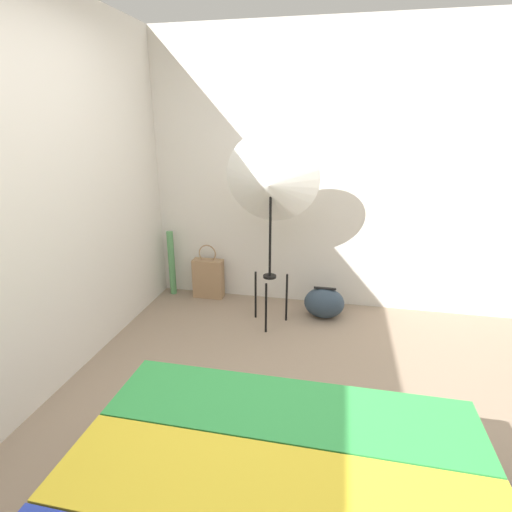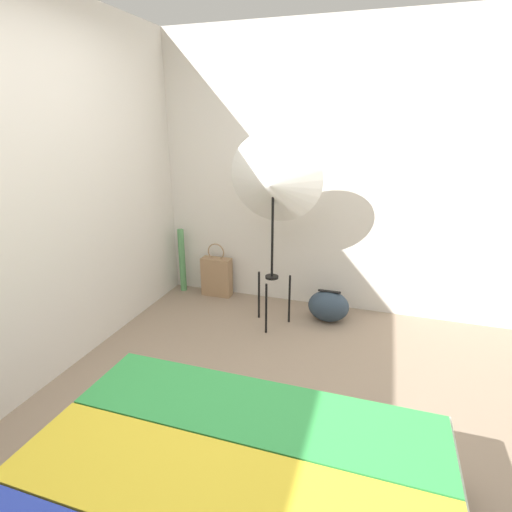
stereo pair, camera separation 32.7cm
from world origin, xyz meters
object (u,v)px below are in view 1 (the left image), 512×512
(duffel_bag, at_px, (324,303))
(paper_roll, at_px, (172,263))
(photo_umbrella, at_px, (271,183))
(tote_bag, at_px, (208,278))

(duffel_bag, height_order, paper_roll, paper_roll)
(photo_umbrella, xyz_separation_m, duffel_bag, (0.48, 0.23, -1.14))
(photo_umbrella, height_order, duffel_bag, photo_umbrella)
(tote_bag, xyz_separation_m, duffel_bag, (1.21, -0.21, -0.07))
(duffel_bag, distance_m, paper_roll, 1.64)
(photo_umbrella, height_order, paper_roll, photo_umbrella)
(duffel_bag, bearing_deg, photo_umbrella, -154.42)
(tote_bag, bearing_deg, duffel_bag, -9.96)
(duffel_bag, xyz_separation_m, paper_roll, (-1.61, 0.22, 0.20))
(photo_umbrella, relative_size, tote_bag, 2.97)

